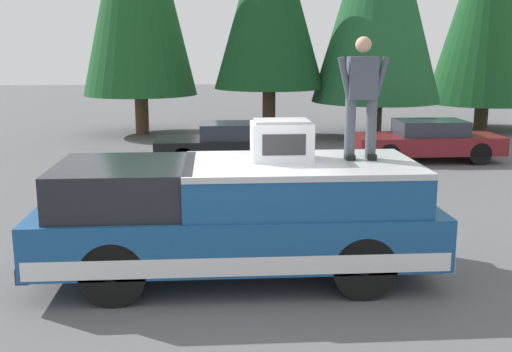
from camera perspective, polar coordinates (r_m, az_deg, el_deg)
name	(u,v)px	position (r m, az deg, el deg)	size (l,w,h in m)	color
ground_plane	(223,284)	(8.65, -3.09, -9.93)	(90.00, 90.00, 0.00)	#565659
pickup_truck	(238,217)	(8.64, -1.71, -3.81)	(2.01, 5.54, 1.65)	navy
compressor_unit	(281,140)	(8.64, 2.36, 3.33)	(0.65, 0.84, 0.56)	silver
person_on_truck_bed	(362,95)	(8.74, 9.73, 7.39)	(0.29, 0.72, 1.69)	#4C515B
parked_car_maroon	(427,140)	(18.20, 15.47, 3.17)	(1.64, 4.10, 1.16)	maroon
parked_car_black	(232,144)	(16.94, -2.22, 2.97)	(1.64, 4.10, 1.16)	black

